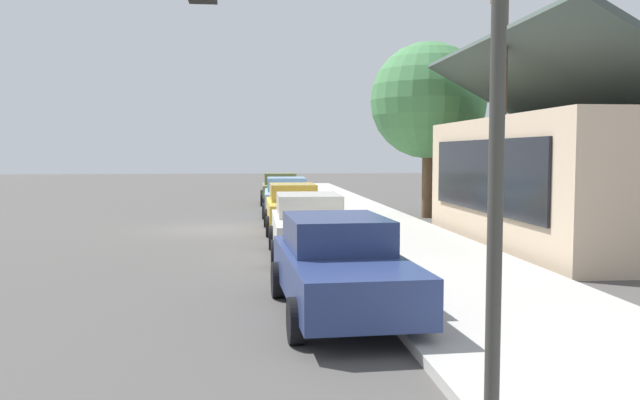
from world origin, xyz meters
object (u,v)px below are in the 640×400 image
(car_olive, at_px, (280,188))
(shade_tree, at_px, (428,101))
(traffic_light_main, at_px, (381,59))
(car_navy, at_px, (340,265))
(car_skyblue, at_px, (287,196))
(car_mustard, at_px, (293,207))
(car_ivory, at_px, (309,225))
(utility_pole_wooden, at_px, (502,106))
(fire_hydrant_red, at_px, (311,198))

(car_olive, bearing_deg, shade_tree, 36.90)
(car_olive, bearing_deg, traffic_light_main, 0.25)
(car_navy, bearing_deg, car_skyblue, 177.24)
(shade_tree, distance_m, traffic_light_main, 21.24)
(car_mustard, distance_m, car_ivory, 5.54)
(car_mustard, height_order, car_navy, same)
(shade_tree, height_order, utility_pole_wooden, utility_pole_wooden)
(car_olive, xyz_separation_m, car_mustard, (11.80, -0.08, -0.00))
(car_olive, xyz_separation_m, car_ivory, (17.33, -0.03, 0.00))
(car_mustard, height_order, fire_hydrant_red, car_mustard)
(car_skyblue, height_order, shade_tree, shade_tree)
(car_mustard, bearing_deg, shade_tree, 124.53)
(traffic_light_main, xyz_separation_m, fire_hydrant_red, (-24.88, 1.66, -2.99))
(shade_tree, relative_size, utility_pole_wooden, 0.95)
(fire_hydrant_red, bearing_deg, traffic_light_main, -3.82)
(car_ivory, bearing_deg, car_navy, 0.26)
(car_mustard, relative_size, car_navy, 0.91)
(shade_tree, bearing_deg, car_mustard, -55.24)
(fire_hydrant_red, bearing_deg, car_olive, -158.25)
(car_mustard, xyz_separation_m, traffic_light_main, (16.35, -0.28, 2.68))
(car_navy, height_order, shade_tree, shade_tree)
(car_olive, xyz_separation_m, car_navy, (23.28, -0.05, 0.00))
(car_ivory, bearing_deg, car_mustard, -178.94)
(car_skyblue, relative_size, shade_tree, 0.68)
(car_navy, distance_m, shade_tree, 16.95)
(fire_hydrant_red, bearing_deg, car_mustard, -9.19)
(car_skyblue, height_order, car_mustard, same)
(car_skyblue, xyz_separation_m, car_ivory, (11.20, -0.02, -0.00))
(car_olive, height_order, car_mustard, same)
(car_olive, height_order, shade_tree, shade_tree)
(utility_pole_wooden, bearing_deg, car_mustard, -131.84)
(car_navy, bearing_deg, utility_pole_wooden, 138.61)
(shade_tree, xyz_separation_m, fire_hydrant_red, (-4.55, -4.36, -4.25))
(car_ivory, bearing_deg, fire_hydrant_red, 175.13)
(utility_pole_wooden, bearing_deg, car_olive, -162.30)
(fire_hydrant_red, bearing_deg, car_ivory, -5.40)
(car_olive, bearing_deg, car_skyblue, 0.93)
(utility_pole_wooden, bearing_deg, car_skyblue, -153.15)
(car_ivory, relative_size, car_navy, 0.96)
(utility_pole_wooden, relative_size, fire_hydrant_red, 10.56)
(car_navy, xyz_separation_m, traffic_light_main, (4.86, -0.30, 2.67))
(car_mustard, relative_size, utility_pole_wooden, 0.59)
(car_mustard, relative_size, car_ivory, 0.95)
(car_ivory, xyz_separation_m, shade_tree, (-9.52, 5.69, 3.93))
(car_ivory, xyz_separation_m, traffic_light_main, (10.81, -0.33, 2.68))
(shade_tree, relative_size, fire_hydrant_red, 10.02)
(car_olive, xyz_separation_m, shade_tree, (7.81, 5.66, 3.93))
(car_olive, distance_m, car_navy, 23.28)
(car_navy, distance_m, traffic_light_main, 5.56)
(traffic_light_main, bearing_deg, car_skyblue, 179.08)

